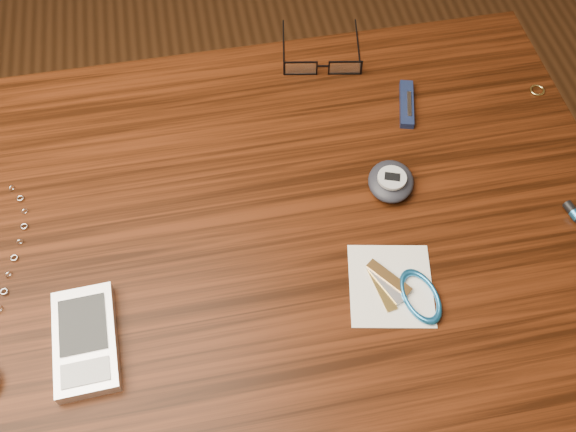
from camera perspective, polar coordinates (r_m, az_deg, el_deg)
name	(u,v)px	position (r m, az deg, el deg)	size (l,w,h in m)	color
ground	(256,420)	(1.48, -2.84, -17.65)	(3.80, 3.80, 0.00)	#472814
desk	(236,288)	(0.87, -4.63, -6.44)	(1.00, 0.70, 0.75)	#331408
eyeglasses	(323,65)	(0.96, 3.09, 13.24)	(0.13, 0.14, 0.03)	black
gold_ring	(537,90)	(1.00, 21.27, 10.38)	(0.02, 0.02, 0.00)	tan
pda_phone	(85,340)	(0.75, -17.57, -10.49)	(0.07, 0.13, 0.02)	silver
pedometer	(391,181)	(0.83, 9.13, 3.08)	(0.08, 0.08, 0.03)	#20212B
notepad_keys	(406,291)	(0.76, 10.45, -6.56)	(0.12, 0.12, 0.01)	silver
pocket_knife	(407,104)	(0.93, 10.50, 9.76)	(0.04, 0.08, 0.01)	#13223E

